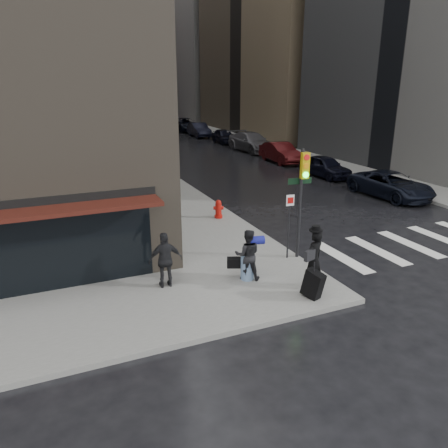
{
  "coord_description": "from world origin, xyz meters",
  "views": [
    {
      "loc": [
        -5.9,
        -10.39,
        5.97
      ],
      "look_at": [
        -0.37,
        2.43,
        1.3
      ],
      "focal_mm": 35.0,
      "sensor_mm": 36.0,
      "label": 1
    }
  ],
  "objects_px": {
    "traffic_light": "(301,190)",
    "man_jeans": "(247,255)",
    "parked_car_2": "(281,152)",
    "parked_car_6": "(185,125)",
    "parked_car_3": "(251,142)",
    "man_greycoat": "(166,260)",
    "parked_car_4": "(224,136)",
    "man_overcoat": "(314,263)",
    "parked_car_0": "(391,185)",
    "parked_car_5": "(199,130)",
    "fire_hydrant": "(218,210)",
    "parked_car_1": "(325,166)"
  },
  "relations": [
    {
      "from": "man_greycoat",
      "to": "fire_hydrant",
      "type": "bearing_deg",
      "value": -120.47
    },
    {
      "from": "parked_car_0",
      "to": "parked_car_2",
      "type": "xyz_separation_m",
      "value": [
        -0.19,
        11.06,
        0.07
      ]
    },
    {
      "from": "parked_car_2",
      "to": "parked_car_4",
      "type": "bearing_deg",
      "value": 91.05
    },
    {
      "from": "man_jeans",
      "to": "parked_car_5",
      "type": "distance_m",
      "value": 35.59
    },
    {
      "from": "traffic_light",
      "to": "parked_car_5",
      "type": "height_order",
      "value": "traffic_light"
    },
    {
      "from": "parked_car_3",
      "to": "parked_car_5",
      "type": "distance_m",
      "value": 11.08
    },
    {
      "from": "parked_car_2",
      "to": "parked_car_1",
      "type": "bearing_deg",
      "value": -87.71
    },
    {
      "from": "traffic_light",
      "to": "man_jeans",
      "type": "bearing_deg",
      "value": -153.67
    },
    {
      "from": "man_greycoat",
      "to": "parked_car_0",
      "type": "bearing_deg",
      "value": -152.39
    },
    {
      "from": "man_greycoat",
      "to": "parked_car_4",
      "type": "distance_m",
      "value": 31.12
    },
    {
      "from": "man_jeans",
      "to": "parked_car_2",
      "type": "relative_size",
      "value": 0.36
    },
    {
      "from": "man_jeans",
      "to": "parked_car_2",
      "type": "height_order",
      "value": "man_jeans"
    },
    {
      "from": "parked_car_6",
      "to": "man_greycoat",
      "type": "bearing_deg",
      "value": -113.26
    },
    {
      "from": "parked_car_5",
      "to": "man_overcoat",
      "type": "bearing_deg",
      "value": -101.53
    },
    {
      "from": "man_greycoat",
      "to": "parked_car_3",
      "type": "bearing_deg",
      "value": -117.04
    },
    {
      "from": "parked_car_3",
      "to": "man_greycoat",
      "type": "bearing_deg",
      "value": -127.13
    },
    {
      "from": "parked_car_5",
      "to": "man_greycoat",
      "type": "bearing_deg",
      "value": -108.2
    },
    {
      "from": "parked_car_3",
      "to": "man_overcoat",
      "type": "bearing_deg",
      "value": -117.87
    },
    {
      "from": "parked_car_2",
      "to": "parked_car_5",
      "type": "relative_size",
      "value": 1.0
    },
    {
      "from": "fire_hydrant",
      "to": "parked_car_6",
      "type": "relative_size",
      "value": 0.15
    },
    {
      "from": "man_greycoat",
      "to": "fire_hydrant",
      "type": "relative_size",
      "value": 2.06
    },
    {
      "from": "man_overcoat",
      "to": "parked_car_1",
      "type": "xyz_separation_m",
      "value": [
        9.88,
        13.13,
        -0.29
      ]
    },
    {
      "from": "fire_hydrant",
      "to": "parked_car_1",
      "type": "height_order",
      "value": "parked_car_1"
    },
    {
      "from": "fire_hydrant",
      "to": "parked_car_6",
      "type": "bearing_deg",
      "value": 73.89
    },
    {
      "from": "parked_car_2",
      "to": "parked_car_6",
      "type": "relative_size",
      "value": 0.82
    },
    {
      "from": "parked_car_2",
      "to": "parked_car_5",
      "type": "bearing_deg",
      "value": 93.3
    },
    {
      "from": "man_jeans",
      "to": "parked_car_3",
      "type": "distance_m",
      "value": 25.62
    },
    {
      "from": "fire_hydrant",
      "to": "man_overcoat",
      "type": "bearing_deg",
      "value": -91.13
    },
    {
      "from": "fire_hydrant",
      "to": "parked_car_3",
      "type": "distance_m",
      "value": 19.57
    },
    {
      "from": "fire_hydrant",
      "to": "parked_car_6",
      "type": "height_order",
      "value": "parked_car_6"
    },
    {
      "from": "parked_car_4",
      "to": "parked_car_6",
      "type": "relative_size",
      "value": 0.72
    },
    {
      "from": "man_jeans",
      "to": "fire_hydrant",
      "type": "distance_m",
      "value": 6.26
    },
    {
      "from": "man_jeans",
      "to": "traffic_light",
      "type": "xyz_separation_m",
      "value": [
        2.32,
        0.82,
        1.59
      ]
    },
    {
      "from": "traffic_light",
      "to": "parked_car_3",
      "type": "height_order",
      "value": "traffic_light"
    },
    {
      "from": "fire_hydrant",
      "to": "parked_car_5",
      "type": "height_order",
      "value": "parked_car_5"
    },
    {
      "from": "parked_car_3",
      "to": "parked_car_1",
      "type": "bearing_deg",
      "value": -96.7
    },
    {
      "from": "parked_car_2",
      "to": "parked_car_6",
      "type": "xyz_separation_m",
      "value": [
        -0.08,
        22.11,
        0.02
      ]
    },
    {
      "from": "parked_car_0",
      "to": "parked_car_4",
      "type": "xyz_separation_m",
      "value": [
        0.01,
        22.11,
        0.01
      ]
    },
    {
      "from": "parked_car_2",
      "to": "parked_car_3",
      "type": "height_order",
      "value": "parked_car_3"
    },
    {
      "from": "man_overcoat",
      "to": "man_jeans",
      "type": "height_order",
      "value": "man_overcoat"
    },
    {
      "from": "parked_car_3",
      "to": "parked_car_6",
      "type": "xyz_separation_m",
      "value": [
        -0.43,
        16.58,
        -0.04
      ]
    },
    {
      "from": "man_jeans",
      "to": "parked_car_3",
      "type": "relative_size",
      "value": 0.29
    },
    {
      "from": "parked_car_3",
      "to": "parked_car_6",
      "type": "distance_m",
      "value": 16.59
    },
    {
      "from": "parked_car_0",
      "to": "parked_car_3",
      "type": "height_order",
      "value": "parked_car_3"
    },
    {
      "from": "man_overcoat",
      "to": "parked_car_3",
      "type": "distance_m",
      "value": 26.25
    },
    {
      "from": "man_overcoat",
      "to": "parked_car_3",
      "type": "xyz_separation_m",
      "value": [
        10.21,
        24.19,
        -0.16
      ]
    },
    {
      "from": "parked_car_6",
      "to": "parked_car_4",
      "type": "bearing_deg",
      "value": -92.58
    },
    {
      "from": "man_overcoat",
      "to": "fire_hydrant",
      "type": "xyz_separation_m",
      "value": [
        0.15,
        7.41,
        -0.45
      ]
    },
    {
      "from": "man_jeans",
      "to": "parked_car_3",
      "type": "height_order",
      "value": "man_jeans"
    },
    {
      "from": "fire_hydrant",
      "to": "parked_car_3",
      "type": "relative_size",
      "value": 0.15
    }
  ]
}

